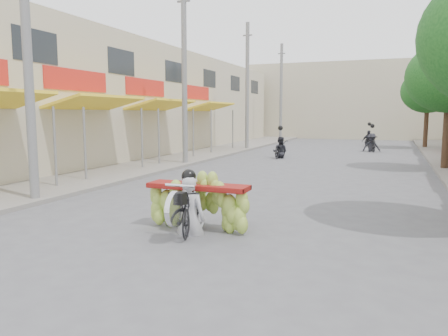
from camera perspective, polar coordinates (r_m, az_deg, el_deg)
ground at (r=7.10m, az=-8.71°, el=-12.19°), size 120.00×120.00×0.00m
sidewalk_left at (r=23.35m, az=-5.35°, el=1.52°), size 4.00×60.00×0.12m
shophouse_row_left at (r=25.04m, az=-16.88°, el=8.36°), size 9.77×40.00×6.00m
far_building at (r=43.94m, az=16.90°, el=8.36°), size 20.00×6.00×7.00m
utility_pole_near at (r=12.53m, az=-24.35°, el=14.26°), size 0.60×0.24×8.00m
utility_pole_mid at (r=19.91m, az=-5.20°, el=11.98°), size 0.60×0.24×8.00m
utility_pole_far at (r=28.24m, az=3.05°, el=10.57°), size 0.60×0.24×8.00m
utility_pole_back at (r=36.89m, az=7.46°, el=9.71°), size 0.60×0.24×8.00m
street_tree_far at (r=31.89m, az=25.09°, el=9.08°), size 3.40×3.40×5.25m
banana_motorbike at (r=8.65m, az=-3.99°, el=-3.67°), size 2.20×1.80×2.15m
bg_motorbike_a at (r=23.14m, az=7.35°, el=3.14°), size 0.81×1.62×1.95m
bg_motorbike_b at (r=28.22m, az=18.76°, el=3.73°), size 1.17×1.77×1.95m
bg_motorbike_c at (r=33.28m, az=18.41°, el=4.15°), size 1.08×1.65×1.95m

